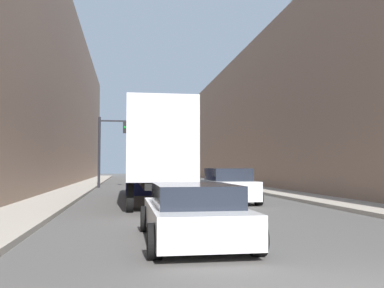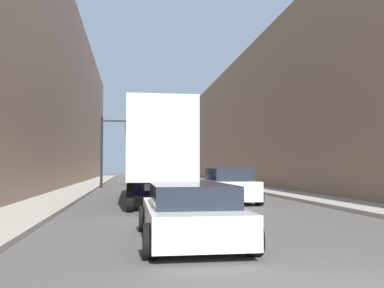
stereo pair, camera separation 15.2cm
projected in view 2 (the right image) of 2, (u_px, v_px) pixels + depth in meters
name	position (u px, v px, depth m)	size (l,w,h in m)	color
sidewalk_right	(240.00, 186.00, 35.21)	(2.28, 80.00, 0.15)	#B2A899
sidewalk_left	(84.00, 187.00, 33.42)	(2.28, 80.00, 0.15)	#B2A899
building_right	(287.00, 115.00, 36.12)	(6.00, 80.00, 12.06)	#997A66
building_left	(31.00, 88.00, 33.24)	(6.00, 80.00, 15.60)	#997A66
semi_truck	(153.00, 152.00, 20.54)	(2.50, 12.44, 4.13)	silver
sedan_car	(190.00, 213.00, 9.31)	(2.14, 4.59, 1.26)	silver
suv_car	(228.00, 186.00, 19.68)	(2.14, 4.93, 1.56)	silver
traffic_signal_gantry	(132.00, 136.00, 34.04)	(8.02, 0.35, 5.57)	black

